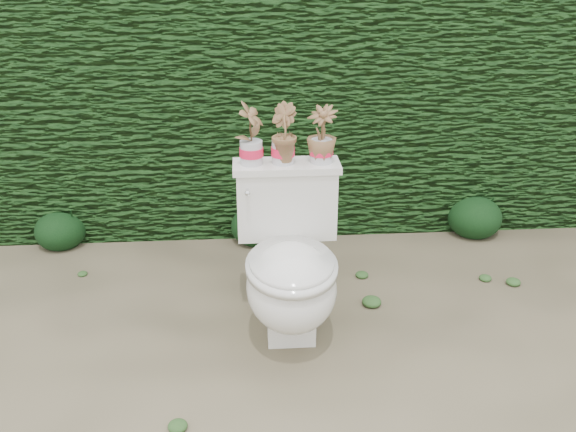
{
  "coord_description": "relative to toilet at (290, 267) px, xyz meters",
  "views": [
    {
      "loc": [
        -0.14,
        -2.5,
        1.79
      ],
      "look_at": [
        0.05,
        0.21,
        0.55
      ],
      "focal_mm": 40.0,
      "sensor_mm": 36.0,
      "label": 1
    }
  ],
  "objects": [
    {
      "name": "potted_plant_left",
      "position": [
        -0.16,
        0.24,
        0.56
      ],
      "size": [
        0.16,
        0.18,
        0.28
      ],
      "primitive_type": "imported",
      "rotation": [
        0.0,
        0.0,
        1.04
      ],
      "color": "#296F22",
      "rests_on": "toilet"
    },
    {
      "name": "toilet",
      "position": [
        0.0,
        0.0,
        0.0
      ],
      "size": [
        0.5,
        0.68,
        0.78
      ],
      "rotation": [
        0.0,
        0.0,
        0.0
      ],
      "color": "silver",
      "rests_on": "ground"
    },
    {
      "name": "hedge",
      "position": [
        -0.05,
        1.53,
        0.44
      ],
      "size": [
        8.0,
        1.0,
        1.6
      ],
      "primitive_type": "cube",
      "color": "#214D19",
      "rests_on": "ground"
    },
    {
      "name": "liriope_clump_3",
      "position": [
        1.24,
        1.01,
        -0.22
      ],
      "size": [
        0.34,
        0.34,
        0.27
      ],
      "primitive_type": "ellipsoid",
      "color": "#123312",
      "rests_on": "ground"
    },
    {
      "name": "liriope_clump_2",
      "position": [
        -0.13,
        1.0,
        -0.23
      ],
      "size": [
        0.31,
        0.31,
        0.25
      ],
      "primitive_type": "ellipsoid",
      "color": "#123312",
      "rests_on": "ground"
    },
    {
      "name": "ground",
      "position": [
        -0.05,
        -0.07,
        -0.36
      ],
      "size": [
        60.0,
        60.0,
        0.0
      ],
      "primitive_type": "plane",
      "color": "#827659",
      "rests_on": "ground"
    },
    {
      "name": "liriope_clump_1",
      "position": [
        -1.32,
        1.03,
        -0.23
      ],
      "size": [
        0.3,
        0.3,
        0.24
      ],
      "primitive_type": "ellipsoid",
      "color": "#123312",
      "rests_on": "ground"
    },
    {
      "name": "potted_plant_right",
      "position": [
        0.16,
        0.24,
        0.55
      ],
      "size": [
        0.19,
        0.19,
        0.25
      ],
      "primitive_type": "imported",
      "rotation": [
        0.0,
        0.0,
        5.73
      ],
      "color": "#296F22",
      "rests_on": "toilet"
    },
    {
      "name": "potted_plant_center",
      "position": [
        -0.02,
        0.24,
        0.55
      ],
      "size": [
        0.16,
        0.18,
        0.26
      ],
      "primitive_type": "imported",
      "rotation": [
        0.0,
        0.0,
        1.95
      ],
      "color": "#296F22",
      "rests_on": "toilet"
    }
  ]
}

